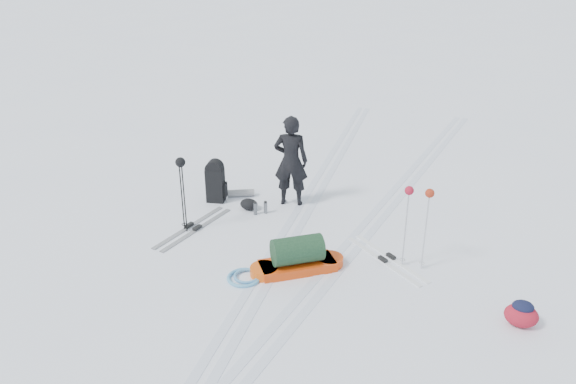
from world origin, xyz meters
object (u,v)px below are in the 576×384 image
pulk_sled (297,258)px  expedition_rucksack (219,182)px  skier (291,161)px  ski_poles_black (181,171)px

pulk_sled → expedition_rucksack: 3.09m
skier → expedition_rucksack: bearing=2.3°
expedition_rucksack → ski_poles_black: (-0.00, -1.39, 0.77)m
pulk_sled → expedition_rucksack: expedition_rucksack is taller
expedition_rucksack → ski_poles_black: size_ratio=0.62×
skier → expedition_rucksack: (-1.43, -0.37, -0.51)m
expedition_rucksack → pulk_sled: bearing=-50.4°
skier → expedition_rucksack: size_ratio=2.07×
skier → ski_poles_black: (-1.44, -1.75, 0.26)m
pulk_sled → expedition_rucksack: bearing=104.3°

